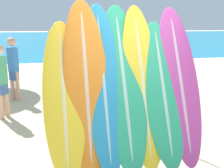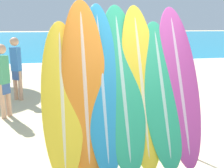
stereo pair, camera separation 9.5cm
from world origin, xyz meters
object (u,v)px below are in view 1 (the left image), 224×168
object	(u,v)px
surfboard_slot_6	(180,83)
person_far_left	(113,48)
surfboard_slot_4	(142,84)
person_mid_beach	(13,67)
surfboard_slot_0	(64,98)
person_far_right	(51,47)
surfboard_slot_5	(163,92)
surfboard_rack	(125,128)
surfboard_slot_2	(104,85)
surfboard_slot_1	(86,85)
surfboard_slot_3	(124,85)
person_near_water	(1,79)

from	to	relation	value
surfboard_slot_6	person_far_left	bearing A→B (deg)	83.76
surfboard_slot_4	person_mid_beach	distance (m)	4.12
surfboard_slot_0	person_far_right	world-z (taller)	surfboard_slot_0
surfboard_slot_5	surfboard_rack	bearing A→B (deg)	179.54
surfboard_slot_2	surfboard_slot_5	bearing A→B (deg)	-4.02
surfboard_slot_2	person_far_left	xyz separation A→B (m)	(1.95, 7.71, -0.17)
surfboard_slot_1	surfboard_slot_4	distance (m)	0.78
surfboard_slot_3	person_far_left	bearing A→B (deg)	77.79
surfboard_slot_5	person_far_left	distance (m)	7.85
surfboard_slot_0	surfboard_slot_2	world-z (taller)	surfboard_slot_2
person_near_water	surfboard_slot_6	bearing A→B (deg)	87.14
surfboard_slot_5	person_far_right	size ratio (longest dim) A/B	1.16
surfboard_slot_4	surfboard_slot_5	world-z (taller)	surfboard_slot_4
surfboard_slot_1	surfboard_slot_5	world-z (taller)	surfboard_slot_1
surfboard_rack	surfboard_slot_1	xyz separation A→B (m)	(-0.52, 0.05, 0.63)
person_far_left	person_far_right	distance (m)	2.77
surfboard_slot_3	surfboard_slot_0	bearing A→B (deg)	-175.93
surfboard_slot_3	surfboard_slot_5	world-z (taller)	surfboard_slot_3
surfboard_slot_3	surfboard_slot_4	world-z (taller)	surfboard_slot_3
surfboard_slot_0	surfboard_slot_1	bearing A→B (deg)	8.79
surfboard_slot_4	surfboard_slot_6	xyz separation A→B (m)	(0.56, -0.01, -0.01)
surfboard_slot_2	person_far_left	size ratio (longest dim) A/B	1.30
surfboard_slot_2	person_near_water	size ratio (longest dim) A/B	1.45
surfboard_rack	surfboard_slot_2	size ratio (longest dim) A/B	0.88
surfboard_slot_2	surfboard_slot_1	bearing A→B (deg)	-178.58
person_mid_beach	surfboard_rack	bearing A→B (deg)	153.87
surfboard_rack	surfboard_slot_0	world-z (taller)	surfboard_slot_0
surfboard_slot_6	person_far_left	distance (m)	7.77
surfboard_slot_1	person_far_right	distance (m)	8.67
person_far_right	surfboard_slot_6	bearing A→B (deg)	41.86
person_mid_beach	person_far_right	size ratio (longest dim) A/B	0.95
surfboard_slot_5	person_mid_beach	xyz separation A→B (m)	(-2.43, 3.57, -0.11)
surfboard_slot_3	surfboard_slot_5	xyz separation A→B (m)	(0.55, -0.06, -0.12)
surfboard_slot_4	surfboard_slot_5	xyz separation A→B (m)	(0.28, -0.06, -0.11)
surfboard_slot_3	surfboard_slot_6	size ratio (longest dim) A/B	1.01
surfboard_slot_4	person_near_water	bearing A→B (deg)	135.38
surfboard_slot_6	surfboard_slot_0	bearing A→B (deg)	-178.55
surfboard_slot_0	surfboard_slot_2	size ratio (longest dim) A/B	0.89
surfboard_slot_2	person_far_left	distance (m)	7.95
surfboard_slot_2	surfboard_slot_3	distance (m)	0.28
person_far_left	surfboard_slot_3	bearing A→B (deg)	176.30
surfboard_rack	surfboard_slot_5	xyz separation A→B (m)	(0.54, -0.00, 0.48)
surfboard_slot_6	person_far_right	xyz separation A→B (m)	(-1.76, 8.66, -0.17)
person_mid_beach	surfboard_slot_6	bearing A→B (deg)	163.48
surfboard_slot_3	person_far_right	distance (m)	8.69
surfboard_slot_1	person_mid_beach	xyz separation A→B (m)	(-1.37, 3.52, -0.25)
person_mid_beach	surfboard_slot_0	bearing A→B (deg)	142.73
surfboard_slot_1	surfboard_slot_6	xyz separation A→B (m)	(1.33, -0.00, -0.04)
person_near_water	surfboard_rack	bearing A→B (deg)	76.66
surfboard_slot_1	surfboard_slot_5	xyz separation A→B (m)	(1.06, -0.05, -0.14)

